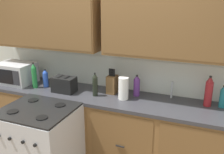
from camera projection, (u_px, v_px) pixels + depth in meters
name	position (u px, v px, depth m)	size (l,w,h in m)	color
wall_unit	(106.00, 34.00, 2.98)	(4.29, 0.40, 2.38)	silver
counter_run	(100.00, 128.00, 3.16)	(3.12, 0.64, 0.93)	black
stove_range	(41.00, 147.00, 2.76)	(0.76, 0.68, 0.95)	#B7B7BC
microwave	(16.00, 73.00, 3.39)	(0.48, 0.37, 0.28)	#B7B7BC
toaster	(64.00, 84.00, 3.08)	(0.28, 0.18, 0.19)	black
knife_block	(112.00, 84.00, 3.03)	(0.11, 0.14, 0.31)	brown
sink_faucet	(172.00, 90.00, 2.89)	(0.02, 0.02, 0.20)	#B2B5BA
paper_towel_roll	(124.00, 88.00, 2.85)	(0.12, 0.12, 0.26)	white
bottle_dark	(95.00, 85.00, 2.94)	(0.06, 0.06, 0.28)	black
bottle_teal	(223.00, 97.00, 2.63)	(0.07, 0.07, 0.25)	#1E707A
bottle_red	(209.00, 91.00, 2.65)	(0.08, 0.08, 0.34)	maroon
bottle_green	(34.00, 76.00, 3.20)	(0.07, 0.07, 0.33)	#237A38
bottle_blue	(46.00, 78.00, 3.25)	(0.07, 0.07, 0.24)	blue
bottle_violet	(137.00, 86.00, 2.95)	(0.08, 0.08, 0.26)	#663384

